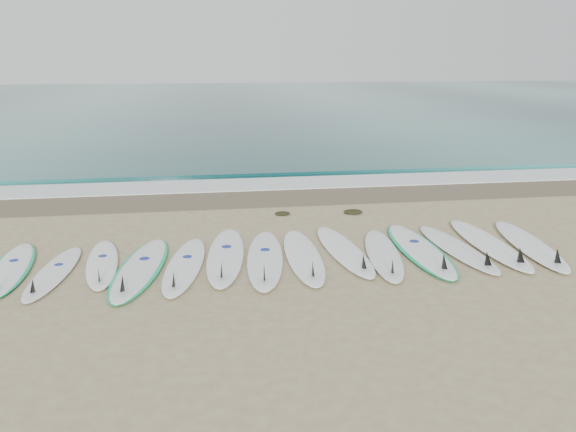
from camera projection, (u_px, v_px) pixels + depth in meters
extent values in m
plane|color=tan|center=(285.00, 258.00, 9.32)|extent=(120.00, 120.00, 0.00)
cube|color=#205F5D|center=(221.00, 102.00, 40.20)|extent=(120.00, 55.00, 0.03)
cube|color=brown|center=(260.00, 198.00, 13.21)|extent=(120.00, 1.80, 0.01)
cube|color=silver|center=(255.00, 184.00, 14.54)|extent=(120.00, 1.40, 0.04)
cube|color=#205F5D|center=(250.00, 172.00, 15.96)|extent=(120.00, 1.00, 0.10)
ellipsoid|color=white|center=(11.00, 268.00, 8.78)|extent=(0.76, 2.49, 0.08)
ellipsoid|color=#0CBF73|center=(11.00, 268.00, 8.78)|extent=(0.85, 2.52, 0.06)
cylinder|color=navy|center=(14.00, 260.00, 8.98)|extent=(0.16, 0.16, 0.01)
ellipsoid|color=white|center=(54.00, 272.00, 8.62)|extent=(0.67, 2.35, 0.07)
cone|color=black|center=(33.00, 286.00, 7.77)|extent=(0.22, 0.26, 0.25)
cylinder|color=navy|center=(59.00, 264.00, 8.82)|extent=(0.14, 0.14, 0.01)
ellipsoid|color=white|center=(102.00, 263.00, 9.00)|extent=(0.76, 2.39, 0.08)
cone|color=black|center=(99.00, 274.00, 8.16)|extent=(0.23, 0.27, 0.25)
cylinder|color=navy|center=(103.00, 256.00, 9.19)|extent=(0.15, 0.15, 0.01)
ellipsoid|color=white|center=(141.00, 267.00, 8.79)|extent=(0.94, 2.83, 0.09)
ellipsoid|color=#0CBF73|center=(141.00, 268.00, 8.80)|extent=(1.03, 2.86, 0.06)
cone|color=black|center=(122.00, 283.00, 7.78)|extent=(0.27, 0.32, 0.30)
cylinder|color=navy|center=(144.00, 259.00, 9.04)|extent=(0.18, 0.18, 0.01)
ellipsoid|color=white|center=(185.00, 265.00, 8.91)|extent=(0.88, 2.66, 0.08)
cone|color=black|center=(174.00, 279.00, 7.95)|extent=(0.26, 0.31, 0.28)
cylinder|color=navy|center=(187.00, 257.00, 9.14)|extent=(0.17, 0.17, 0.01)
ellipsoid|color=white|center=(226.00, 255.00, 9.33)|extent=(0.88, 2.93, 0.09)
cone|color=black|center=(221.00, 269.00, 8.27)|extent=(0.27, 0.33, 0.31)
cylinder|color=navy|center=(227.00, 247.00, 9.59)|extent=(0.18, 0.18, 0.01)
ellipsoid|color=white|center=(265.00, 258.00, 9.20)|extent=(0.91, 2.87, 0.09)
cone|color=black|center=(264.00, 272.00, 8.16)|extent=(0.27, 0.33, 0.30)
cylinder|color=navy|center=(265.00, 250.00, 9.45)|extent=(0.18, 0.18, 0.01)
ellipsoid|color=white|center=(303.00, 255.00, 9.31)|extent=(0.65, 2.78, 0.09)
cone|color=black|center=(313.00, 268.00, 8.31)|extent=(0.24, 0.30, 0.29)
ellipsoid|color=white|center=(343.00, 250.00, 9.58)|extent=(0.75, 2.73, 0.09)
cone|color=black|center=(364.00, 261.00, 8.61)|extent=(0.25, 0.30, 0.29)
ellipsoid|color=white|center=(383.00, 254.00, 9.40)|extent=(0.97, 2.65, 0.08)
cone|color=black|center=(393.00, 266.00, 8.45)|extent=(0.26, 0.31, 0.28)
ellipsoid|color=white|center=(420.00, 249.00, 9.62)|extent=(0.66, 2.87, 0.09)
ellipsoid|color=#0CBF73|center=(419.00, 249.00, 9.62)|extent=(0.76, 2.89, 0.07)
cone|color=black|center=(444.00, 261.00, 8.58)|extent=(0.25, 0.31, 0.30)
cylinder|color=navy|center=(414.00, 241.00, 9.87)|extent=(0.17, 0.17, 0.01)
ellipsoid|color=white|center=(456.00, 248.00, 9.68)|extent=(0.72, 2.63, 0.08)
cone|color=black|center=(487.00, 258.00, 8.74)|extent=(0.24, 0.29, 0.28)
ellipsoid|color=white|center=(488.00, 243.00, 9.90)|extent=(0.67, 2.91, 0.09)
cone|color=black|center=(520.00, 255.00, 8.84)|extent=(0.25, 0.31, 0.31)
ellipsoid|color=white|center=(529.00, 244.00, 9.86)|extent=(0.98, 2.88, 0.09)
cone|color=black|center=(557.00, 256.00, 8.82)|extent=(0.28, 0.33, 0.30)
ellipsoid|color=black|center=(282.00, 213.00, 11.84)|extent=(0.33, 0.25, 0.06)
ellipsoid|color=black|center=(353.00, 212.00, 11.95)|extent=(0.40, 0.31, 0.08)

